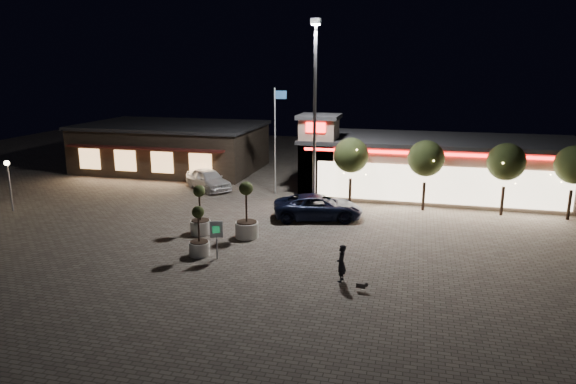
% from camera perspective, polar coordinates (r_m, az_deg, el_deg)
% --- Properties ---
extents(ground, '(90.00, 90.00, 0.00)m').
position_cam_1_polar(ground, '(27.08, -4.73, -6.94)').
color(ground, '#73695D').
rests_on(ground, ground).
extents(retail_building, '(20.40, 8.40, 6.10)m').
position_cam_1_polar(retail_building, '(40.42, 15.62, 2.85)').
color(retail_building, tan).
rests_on(retail_building, ground).
extents(restaurant_building, '(16.40, 11.00, 4.30)m').
position_cam_1_polar(restaurant_building, '(49.79, -12.70, 4.98)').
color(restaurant_building, '#382D23').
rests_on(restaurant_building, ground).
extents(floodlight_pole, '(0.60, 0.40, 12.38)m').
position_cam_1_polar(floodlight_pole, '(32.63, 2.99, 9.33)').
color(floodlight_pole, gray).
rests_on(floodlight_pole, ground).
extents(flagpole, '(0.95, 0.10, 8.00)m').
position_cam_1_polar(flagpole, '(38.60, -1.32, 6.67)').
color(flagpole, white).
rests_on(flagpole, ground).
extents(lamp_post_west, '(0.36, 0.36, 3.48)m').
position_cam_1_polar(lamp_post_west, '(39.02, -28.63, 1.62)').
color(lamp_post_west, gray).
rests_on(lamp_post_west, ground).
extents(string_tree_a, '(2.42, 2.42, 4.79)m').
position_cam_1_polar(string_tree_a, '(35.69, 7.03, 4.05)').
color(string_tree_a, '#332319').
rests_on(string_tree_a, ground).
extents(string_tree_b, '(2.42, 2.42, 4.79)m').
position_cam_1_polar(string_tree_b, '(35.43, 15.08, 3.60)').
color(string_tree_b, '#332319').
rests_on(string_tree_b, ground).
extents(string_tree_c, '(2.42, 2.42, 4.79)m').
position_cam_1_polar(string_tree_c, '(35.88, 23.09, 3.08)').
color(string_tree_c, '#332319').
rests_on(string_tree_c, ground).
extents(string_tree_d, '(2.42, 2.42, 4.79)m').
position_cam_1_polar(string_tree_d, '(36.73, 29.25, 2.64)').
color(string_tree_d, '#332319').
rests_on(string_tree_d, ground).
extents(pickup_truck, '(6.16, 3.97, 1.58)m').
position_cam_1_polar(pickup_truck, '(32.91, 3.36, -1.67)').
color(pickup_truck, black).
rests_on(pickup_truck, ground).
extents(white_sedan, '(5.03, 4.60, 1.66)m').
position_cam_1_polar(white_sedan, '(41.14, -8.86, 1.43)').
color(white_sedan, silver).
rests_on(white_sedan, ground).
extents(pedestrian, '(0.48, 0.67, 1.74)m').
position_cam_1_polar(pedestrian, '(23.65, 5.94, -7.88)').
color(pedestrian, black).
rests_on(pedestrian, ground).
extents(dog, '(0.53, 0.24, 0.28)m').
position_cam_1_polar(dog, '(22.99, 8.30, -10.22)').
color(dog, '#59514C').
rests_on(dog, ground).
extents(planter_left, '(1.20, 1.20, 2.94)m').
position_cam_1_polar(planter_left, '(30.35, -9.72, -2.97)').
color(planter_left, silver).
rests_on(planter_left, ground).
extents(planter_mid, '(1.08, 1.08, 2.65)m').
position_cam_1_polar(planter_mid, '(27.03, -9.84, -5.30)').
color(planter_mid, silver).
rests_on(planter_mid, ground).
extents(planter_right, '(1.34, 1.34, 3.28)m').
position_cam_1_polar(planter_right, '(29.39, -4.62, -3.15)').
color(planter_right, silver).
rests_on(planter_right, ground).
extents(valet_sign, '(0.65, 0.27, 2.01)m').
position_cam_1_polar(valet_sign, '(26.21, -7.96, -4.50)').
color(valet_sign, gray).
rests_on(valet_sign, ground).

